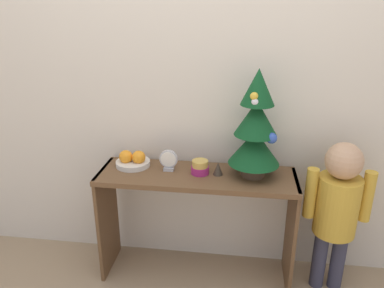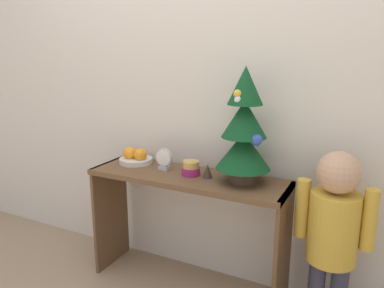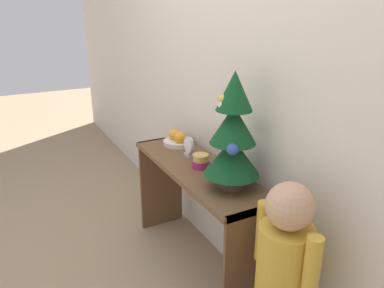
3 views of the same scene
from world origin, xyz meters
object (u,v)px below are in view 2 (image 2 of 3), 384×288
(fruit_bowl, at_px, (135,158))
(desk_clock, at_px, (164,159))
(figurine, at_px, (207,171))
(singing_bowl, at_px, (191,168))
(child_figure, at_px, (334,225))
(mini_tree, at_px, (244,129))

(fruit_bowl, relative_size, desk_clock, 1.62)
(desk_clock, distance_m, figurine, 0.29)
(singing_bowl, distance_m, figurine, 0.10)
(figurine, bearing_deg, child_figure, -1.77)
(mini_tree, relative_size, child_figure, 0.66)
(desk_clock, xyz_separation_m, child_figure, (0.95, -0.04, -0.19))
(singing_bowl, height_order, child_figure, child_figure)
(fruit_bowl, bearing_deg, desk_clock, -8.64)
(figurine, relative_size, child_figure, 0.08)
(figurine, xyz_separation_m, child_figure, (0.67, -0.02, -0.16))
(fruit_bowl, distance_m, desk_clock, 0.23)
(desk_clock, bearing_deg, singing_bowl, -5.12)
(singing_bowl, bearing_deg, desk_clock, 174.88)
(desk_clock, bearing_deg, child_figure, -2.35)
(fruit_bowl, height_order, figurine, fruit_bowl)
(figurine, bearing_deg, fruit_bowl, 174.12)
(mini_tree, height_order, fruit_bowl, mini_tree)
(fruit_bowl, distance_m, figurine, 0.52)
(fruit_bowl, relative_size, child_figure, 0.22)
(fruit_bowl, bearing_deg, child_figure, -3.56)
(desk_clock, relative_size, figurine, 1.64)
(mini_tree, distance_m, singing_bowl, 0.39)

